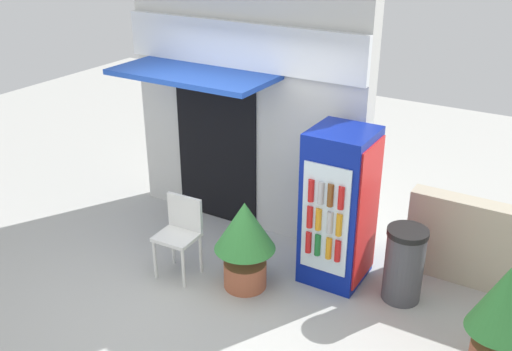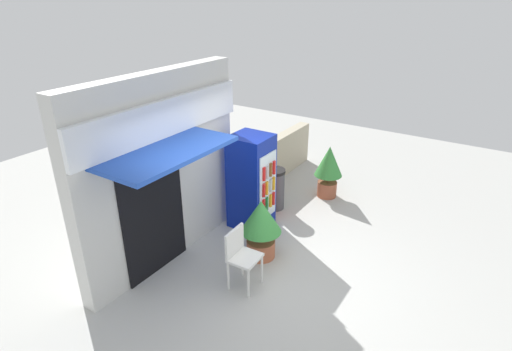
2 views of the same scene
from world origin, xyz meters
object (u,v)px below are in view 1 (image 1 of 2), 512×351
Objects in this scene: plastic_chair at (180,229)px; trash_bin at (404,264)px; potted_plant_curbside at (502,312)px; drink_cooler at (339,207)px; potted_plant_near_shop at (245,237)px.

plastic_chair reaches higher than trash_bin.
trash_bin is at bearing 19.08° from plastic_chair.
potted_plant_curbside is 1.35× the size of trash_bin.
drink_cooler is 1.73m from plastic_chair.
drink_cooler is 0.88m from trash_bin.
drink_cooler is at bearing 158.81° from potted_plant_curbside.
trash_bin is (-1.02, 0.67, -0.25)m from potted_plant_curbside.
potted_plant_curbside is (3.28, 0.11, 0.12)m from plastic_chair.
drink_cooler is 2.10× the size of trash_bin.
potted_plant_near_shop is 2.54m from potted_plant_curbside.
trash_bin is at bearing 23.28° from potted_plant_near_shop.
drink_cooler is at bearing 28.01° from plastic_chair.
plastic_chair is 1.11× the size of trash_bin.
drink_cooler is 1.71× the size of potted_plant_near_shop.
plastic_chair is at bearing -160.92° from trash_bin.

